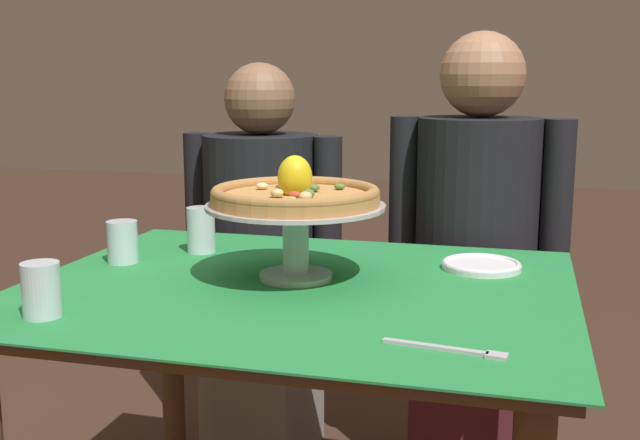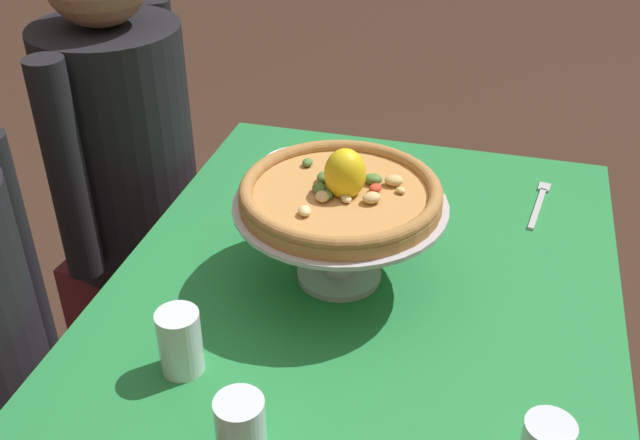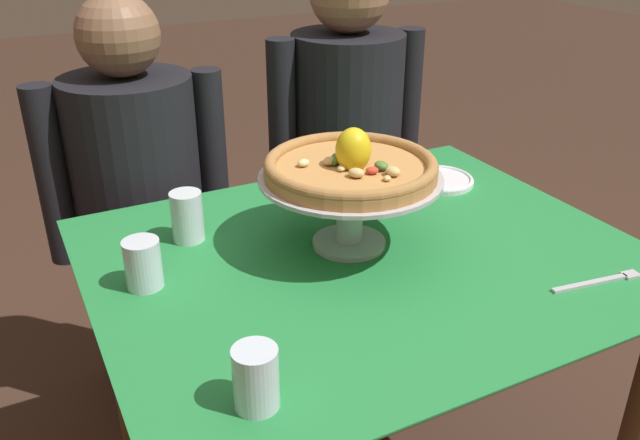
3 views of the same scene
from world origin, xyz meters
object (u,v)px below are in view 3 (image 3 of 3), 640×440
at_px(pizza, 351,166).
at_px(diner_left, 143,225).
at_px(pizza_stand, 350,196).
at_px(diner_right, 346,176).
at_px(water_glass_front_left, 256,382).
at_px(water_glass_back_left, 187,220).
at_px(water_glass_side_left, 143,267).
at_px(side_plate, 439,180).
at_px(dinner_fork, 602,281).

bearing_deg(pizza, diner_left, 115.35).
bearing_deg(pizza, pizza_stand, 102.09).
bearing_deg(pizza, diner_right, 61.36).
distance_m(water_glass_front_left, diner_right, 1.18).
bearing_deg(diner_right, diner_left, 177.39).
height_order(water_glass_back_left, diner_right, diner_right).
xyz_separation_m(water_glass_side_left, side_plate, (0.78, 0.15, -0.03)).
xyz_separation_m(side_plate, diner_right, (-0.04, 0.42, -0.14)).
distance_m(water_glass_back_left, dinner_fork, 0.82).
height_order(water_glass_back_left, diner_left, diner_left).
bearing_deg(water_glass_side_left, pizza_stand, -4.58).
distance_m(diner_left, diner_right, 0.63).
relative_size(water_glass_back_left, diner_right, 0.08).
height_order(pizza_stand, water_glass_side_left, pizza_stand).
distance_m(water_glass_side_left, diner_right, 0.95).
relative_size(pizza, dinner_fork, 1.77).
bearing_deg(water_glass_back_left, water_glass_front_left, -96.69).
xyz_separation_m(pizza_stand, diner_left, (-0.30, 0.63, -0.28)).
relative_size(water_glass_back_left, dinner_fork, 0.56).
bearing_deg(diner_right, water_glass_front_left, -125.35).
height_order(water_glass_front_left, side_plate, water_glass_front_left).
bearing_deg(diner_left, diner_right, -2.61).
distance_m(pizza, diner_left, 0.77).
bearing_deg(diner_left, water_glass_front_left, -93.10).
distance_m(pizza_stand, water_glass_side_left, 0.42).
bearing_deg(water_glass_front_left, water_glass_side_left, 99.35).
distance_m(pizza, dinner_fork, 0.52).
bearing_deg(diner_left, side_plate, -33.87).
height_order(water_glass_side_left, diner_left, diner_left).
bearing_deg(dinner_fork, water_glass_front_left, -178.92).
xyz_separation_m(dinner_fork, diner_right, (-0.02, 0.94, -0.13)).
xyz_separation_m(water_glass_side_left, dinner_fork, (0.77, -0.38, -0.04)).
xyz_separation_m(pizza_stand, water_glass_back_left, (-0.29, 0.18, -0.07)).
bearing_deg(dinner_fork, water_glass_back_left, 140.90).
bearing_deg(water_glass_side_left, diner_right, 37.30).
relative_size(pizza, water_glass_side_left, 3.62).
bearing_deg(pizza, side_plate, 26.77).
bearing_deg(diner_right, dinner_fork, -88.56).
bearing_deg(diner_right, pizza, -118.64).
relative_size(pizza_stand, diner_right, 0.29).
distance_m(dinner_fork, diner_left, 1.18).
bearing_deg(water_glass_back_left, diner_right, 34.50).
bearing_deg(dinner_fork, pizza, 135.65).
height_order(pizza, diner_right, diner_right).
relative_size(pizza_stand, water_glass_back_left, 3.42).
bearing_deg(side_plate, water_glass_back_left, -179.35).
bearing_deg(water_glass_front_left, diner_left, 86.90).
relative_size(dinner_fork, diner_left, 0.16).
height_order(pizza, dinner_fork, pizza).
relative_size(pizza, water_glass_front_left, 3.55).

